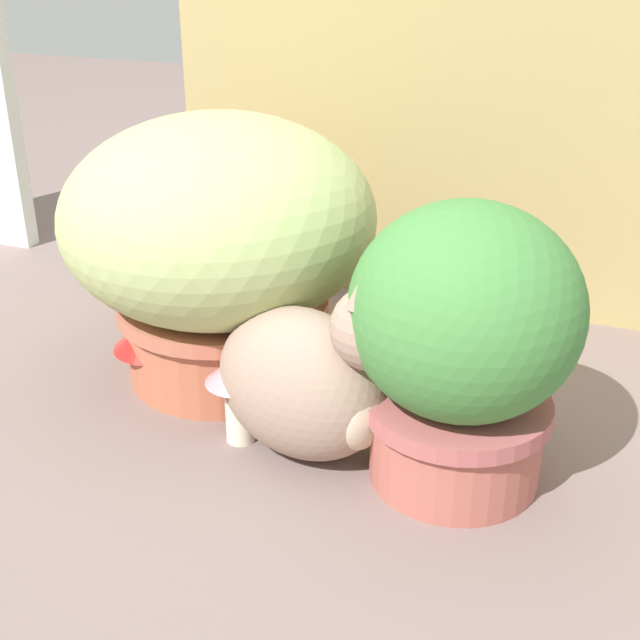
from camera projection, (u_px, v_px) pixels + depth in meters
ground_plane at (302, 435)px, 1.27m from camera, size 6.00×6.00×0.00m
cardboard_backdrop at (481, 90)px, 1.52m from camera, size 1.17×0.03×0.83m
grass_planter at (220, 239)px, 1.34m from camera, size 0.49×0.49×0.43m
leafy_planter at (463, 342)px, 1.09m from camera, size 0.30×0.30×0.39m
cat at (312, 379)px, 1.17m from camera, size 0.37×0.23×0.32m
mushroom_ornament_pink at (239, 382)px, 1.22m from camera, size 0.10×0.10×0.14m
mushroom_ornament_red at (153, 335)px, 1.36m from camera, size 0.13×0.13×0.13m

